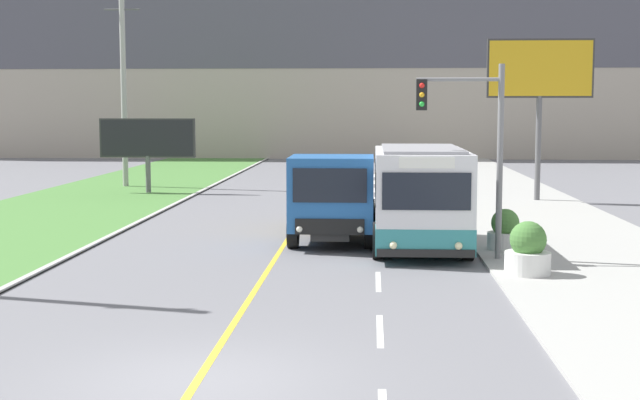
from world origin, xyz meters
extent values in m
plane|color=slate|center=(0.00, 0.00, 0.00)|extent=(300.00, 300.00, 0.00)
cube|color=gold|center=(0.00, 0.00, 0.00)|extent=(0.14, 140.00, 0.01)
cube|color=silver|center=(2.75, 3.20, 0.00)|extent=(0.12, 2.40, 0.01)
cube|color=silver|center=(2.75, 7.80, 0.00)|extent=(0.12, 2.40, 0.01)
cube|color=silver|center=(2.75, 12.40, 0.00)|extent=(0.12, 2.40, 0.01)
cube|color=silver|center=(2.75, 17.00, 0.00)|extent=(0.12, 2.40, 0.01)
cube|color=silver|center=(2.75, 21.60, 0.00)|extent=(0.12, 2.40, 0.01)
cube|color=silver|center=(2.75, 26.20, 0.00)|extent=(0.12, 2.40, 0.01)
cube|color=silver|center=(2.75, 30.80, 0.00)|extent=(0.12, 2.40, 0.01)
cube|color=silver|center=(2.75, 35.40, 0.00)|extent=(0.12, 2.40, 0.01)
cube|color=silver|center=(2.75, 40.00, 0.00)|extent=(0.12, 2.40, 0.01)
cube|color=#A89E8E|center=(0.00, 60.77, 10.06)|extent=(80.00, 8.00, 20.11)
cube|color=#4C4C56|center=(0.00, 56.75, 10.56)|extent=(80.00, 0.04, 7.04)
cube|color=silver|center=(3.96, 12.47, 1.56)|extent=(2.53, 5.62, 2.58)
cube|color=teal|center=(3.96, 12.47, 0.62)|extent=(2.55, 5.64, 0.70)
cube|color=black|center=(3.96, 12.47, 1.95)|extent=(2.56, 5.17, 0.90)
cube|color=gray|center=(3.96, 12.47, 2.89)|extent=(2.15, 5.06, 0.08)
cube|color=black|center=(3.96, 9.64, 1.95)|extent=(2.23, 0.04, 0.95)
cube|color=black|center=(3.96, 9.63, 0.38)|extent=(2.48, 0.06, 0.20)
sphere|color=#F4EAB2|center=(3.14, 9.62, 0.57)|extent=(0.20, 0.20, 0.20)
sphere|color=#F4EAB2|center=(4.78, 9.62, 0.57)|extent=(0.20, 0.20, 0.20)
cube|color=white|center=(3.96, 9.64, 2.67)|extent=(1.39, 0.04, 0.28)
cylinder|color=black|center=(2.76, 10.89, 0.50)|extent=(0.28, 1.00, 1.00)
cylinder|color=black|center=(5.16, 10.89, 0.50)|extent=(0.28, 1.00, 1.00)
cylinder|color=black|center=(2.76, 14.26, 0.50)|extent=(0.28, 1.00, 1.00)
cylinder|color=black|center=(5.16, 14.26, 0.50)|extent=(0.28, 1.00, 1.00)
cube|color=black|center=(1.43, 14.99, 0.45)|extent=(1.08, 6.71, 0.20)
cube|color=#235BA3|center=(1.43, 12.88, 1.60)|extent=(2.40, 2.49, 2.10)
cube|color=black|center=(1.43, 11.62, 1.91)|extent=(2.04, 0.04, 0.95)
cube|color=black|center=(1.43, 11.61, 0.77)|extent=(1.92, 0.06, 0.44)
sphere|color=silver|center=(0.59, 11.60, 0.70)|extent=(0.18, 0.18, 0.18)
sphere|color=silver|center=(2.27, 11.60, 0.70)|extent=(0.18, 0.18, 0.18)
cube|color=#B7931E|center=(1.43, 16.36, 0.61)|extent=(2.28, 3.97, 0.12)
cube|color=#B7931E|center=(0.35, 16.36, 1.20)|extent=(0.12, 3.97, 1.31)
cube|color=#B7931E|center=(2.51, 16.36, 1.20)|extent=(0.12, 3.97, 1.31)
cube|color=#B7931E|center=(1.43, 14.44, 1.20)|extent=(2.28, 0.12, 1.31)
cube|color=#B7931E|center=(1.43, 18.29, 1.20)|extent=(2.28, 0.12, 1.31)
cube|color=#B7931E|center=(1.43, 14.44, 1.98)|extent=(2.28, 0.12, 0.24)
cylinder|color=black|center=(0.32, 12.63, 0.52)|extent=(0.30, 1.04, 1.04)
cylinder|color=black|center=(2.54, 12.63, 0.52)|extent=(0.30, 1.04, 1.04)
cylinder|color=black|center=(0.32, 16.56, 0.52)|extent=(0.30, 1.04, 1.04)
cylinder|color=black|center=(2.54, 16.56, 0.52)|extent=(0.30, 1.04, 1.04)
cylinder|color=#9E9E99|center=(-9.98, 31.93, 5.07)|extent=(0.28, 0.28, 10.14)
cylinder|color=#4C4C4C|center=(-9.98, 31.93, 8.92)|extent=(1.80, 0.08, 0.08)
cylinder|color=slate|center=(5.93, 10.74, 2.59)|extent=(0.16, 0.16, 5.18)
cylinder|color=slate|center=(4.83, 10.74, 4.78)|extent=(2.20, 0.10, 0.10)
cube|color=black|center=(3.87, 10.74, 4.38)|extent=(0.28, 0.24, 0.80)
sphere|color=red|center=(3.87, 10.61, 4.62)|extent=(0.14, 0.14, 0.14)
sphere|color=orange|center=(3.87, 10.61, 4.38)|extent=(0.14, 0.14, 0.14)
sphere|color=green|center=(3.87, 10.61, 4.14)|extent=(0.14, 0.14, 0.14)
cylinder|color=#59595B|center=(9.69, 25.86, 2.26)|extent=(0.24, 0.24, 4.52)
cube|color=#333333|center=(9.69, 25.86, 5.69)|extent=(4.48, 0.20, 2.49)
cube|color=gold|center=(9.69, 25.75, 5.69)|extent=(4.32, 0.02, 2.33)
cylinder|color=#59595B|center=(-7.97, 28.65, 0.88)|extent=(0.24, 0.24, 1.77)
cube|color=#333333|center=(-7.97, 28.65, 2.61)|extent=(4.53, 0.20, 1.84)
cube|color=black|center=(-7.97, 28.54, 2.61)|extent=(4.37, 0.02, 1.68)
cylinder|color=silver|center=(6.32, 8.53, 0.35)|extent=(1.09, 1.09, 0.54)
sphere|color=#477A38|center=(6.32, 8.53, 0.92)|extent=(0.88, 0.88, 0.88)
cylinder|color=silver|center=(6.33, 12.28, 0.32)|extent=(0.99, 0.99, 0.48)
sphere|color=#477A38|center=(6.33, 12.28, 0.83)|extent=(0.79, 0.79, 0.79)
camera|label=1|loc=(2.58, -12.74, 4.07)|focal=50.00mm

